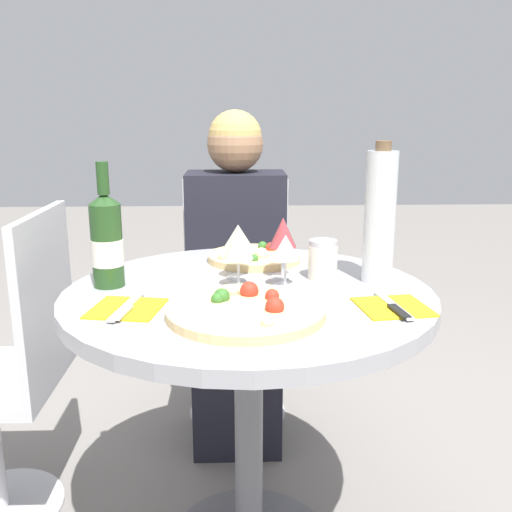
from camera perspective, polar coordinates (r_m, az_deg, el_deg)
name	(u,v)px	position (r m, az deg, el deg)	size (l,w,h in m)	color
dining_table	(249,345)	(1.45, -0.75, -8.88)	(0.91, 0.91, 0.75)	slate
chair_behind_diner	(237,303)	(2.27, -1.95, -4.73)	(0.42, 0.42, 0.92)	silver
seated_diner	(236,290)	(2.10, -1.97, -3.38)	(0.36, 0.46, 1.19)	black
chair_empty_side	(8,377)	(1.81, -23.58, -11.03)	(0.42, 0.42, 0.92)	silver
pizza_large	(246,310)	(1.23, -0.99, -5.39)	(0.34, 0.34, 0.05)	#E5C17F
pizza_small_far	(254,257)	(1.67, -0.22, -0.07)	(0.27, 0.27, 0.05)	#E5C17F
wine_bottle	(107,241)	(1.45, -14.70, 1.50)	(0.08, 0.08, 0.31)	#23471E
tall_carafe	(380,216)	(1.47, 12.28, 3.89)	(0.08, 0.08, 0.36)	silver
sugar_shaker	(323,260)	(1.49, 6.68, -0.36)	(0.08, 0.08, 0.10)	silver
wine_glass_back_left	(238,238)	(1.48, -1.80, 1.81)	(0.08, 0.08, 0.14)	silver
wine_glass_back_right	(283,234)	(1.48, 2.71, 2.25)	(0.07, 0.07, 0.16)	silver
wine_glass_front_left	(238,243)	(1.40, -1.79, 1.27)	(0.07, 0.07, 0.16)	silver
wine_glass_front_right	(286,249)	(1.41, 2.97, 0.74)	(0.07, 0.07, 0.13)	silver
place_setting_left	(126,308)	(1.29, -12.86, -5.12)	(0.17, 0.19, 0.01)	gold
place_setting_right	(393,307)	(1.31, 13.56, -4.96)	(0.17, 0.19, 0.01)	gold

